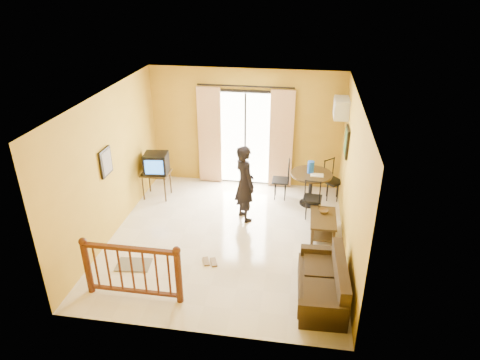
% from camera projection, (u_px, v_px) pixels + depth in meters
% --- Properties ---
extents(ground, '(5.00, 5.00, 0.00)m').
position_uv_depth(ground, '(227.00, 237.00, 8.43)').
color(ground, beige).
rests_on(ground, ground).
extents(room_shell, '(5.00, 5.00, 5.00)m').
position_uv_depth(room_shell, '(226.00, 158.00, 7.68)').
color(room_shell, white).
rests_on(room_shell, ground).
extents(balcony_door, '(2.25, 0.14, 2.46)m').
position_uv_depth(balcony_door, '(245.00, 138.00, 10.07)').
color(balcony_door, black).
rests_on(balcony_door, ground).
extents(tv_table, '(0.62, 0.51, 0.62)m').
position_uv_depth(tv_table, '(156.00, 175.00, 9.73)').
color(tv_table, black).
rests_on(tv_table, ground).
extents(television, '(0.56, 0.52, 0.46)m').
position_uv_depth(television, '(156.00, 163.00, 9.58)').
color(television, black).
rests_on(television, tv_table).
extents(picture_left, '(0.05, 0.42, 0.52)m').
position_uv_depth(picture_left, '(106.00, 162.00, 7.88)').
color(picture_left, black).
rests_on(picture_left, room_shell).
extents(dining_table, '(0.91, 0.91, 0.76)m').
position_uv_depth(dining_table, '(311.00, 180.00, 9.38)').
color(dining_table, black).
rests_on(dining_table, ground).
extents(water_jug, '(0.14, 0.14, 0.27)m').
position_uv_depth(water_jug, '(311.00, 167.00, 9.28)').
color(water_jug, blue).
rests_on(water_jug, dining_table).
extents(serving_tray, '(0.28, 0.18, 0.02)m').
position_uv_depth(serving_tray, '(317.00, 175.00, 9.20)').
color(serving_tray, beige).
rests_on(serving_tray, dining_table).
extents(dining_chairs, '(1.66, 1.39, 0.95)m').
position_uv_depth(dining_chairs, '(307.00, 204.00, 9.61)').
color(dining_chairs, black).
rests_on(dining_chairs, ground).
extents(air_conditioner, '(0.31, 0.60, 0.40)m').
position_uv_depth(air_conditioner, '(341.00, 108.00, 8.92)').
color(air_conditioner, silver).
rests_on(air_conditioner, room_shell).
extents(botanical_print, '(0.05, 0.50, 0.60)m').
position_uv_depth(botanical_print, '(347.00, 142.00, 8.55)').
color(botanical_print, black).
rests_on(botanical_print, room_shell).
extents(coffee_table, '(0.50, 0.89, 0.40)m').
position_uv_depth(coffee_table, '(323.00, 223.00, 8.40)').
color(coffee_table, black).
rests_on(coffee_table, ground).
extents(bowl, '(0.23, 0.23, 0.06)m').
position_uv_depth(bowl, '(323.00, 211.00, 8.50)').
color(bowl, brown).
rests_on(bowl, coffee_table).
extents(sofa, '(0.77, 1.56, 0.73)m').
position_uv_depth(sofa, '(325.00, 285.00, 6.73)').
color(sofa, black).
rests_on(sofa, ground).
extents(standing_person, '(0.67, 0.71, 1.64)m').
position_uv_depth(standing_person, '(245.00, 183.00, 8.73)').
color(standing_person, black).
rests_on(standing_person, ground).
extents(stair_balustrade, '(1.63, 0.13, 1.04)m').
position_uv_depth(stair_balustrade, '(132.00, 268.00, 6.66)').
color(stair_balustrade, '#471E0F').
rests_on(stair_balustrade, ground).
extents(doormat, '(0.64, 0.46, 0.02)m').
position_uv_depth(doormat, '(134.00, 265.00, 7.63)').
color(doormat, '#635F4F').
rests_on(doormat, ground).
extents(sandals, '(0.32, 0.27, 0.03)m').
position_uv_depth(sandals, '(210.00, 262.00, 7.69)').
color(sandals, brown).
rests_on(sandals, ground).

